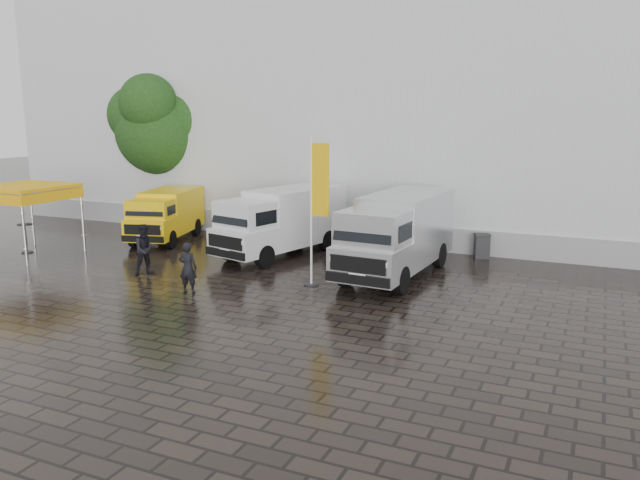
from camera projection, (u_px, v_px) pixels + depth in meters
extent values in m
plane|color=black|center=(282.00, 292.00, 19.81)|extent=(120.00, 120.00, 0.00)
cube|color=silver|center=(460.00, 105.00, 32.09)|extent=(44.00, 16.00, 12.00)
cube|color=gray|center=(413.00, 237.00, 26.00)|extent=(44.00, 0.15, 1.00)
cylinder|color=silver|center=(32.00, 215.00, 26.64)|extent=(0.10, 0.10, 2.65)
cylinder|color=silver|center=(83.00, 219.00, 25.48)|extent=(0.10, 0.10, 2.65)
cylinder|color=silver|center=(24.00, 231.00, 22.93)|extent=(0.10, 0.10, 2.65)
cube|color=#EEA80C|center=(25.00, 187.00, 24.50)|extent=(3.06, 3.06, 0.12)
cylinder|color=black|center=(311.00, 284.00, 20.68)|extent=(0.50, 0.50, 0.04)
cylinder|color=white|center=(311.00, 212.00, 20.19)|extent=(0.07, 0.07, 4.86)
cube|color=#E3AA0B|center=(320.00, 180.00, 19.85)|extent=(0.60, 0.03, 2.33)
cylinder|color=black|center=(162.00, 186.00, 31.54)|extent=(0.55, 0.55, 3.91)
sphere|color=#173511|center=(159.00, 131.00, 30.99)|extent=(4.30, 4.30, 4.30)
sphere|color=#173511|center=(159.00, 96.00, 31.69)|extent=(2.54, 2.54, 2.54)
cylinder|color=black|center=(26.00, 238.00, 25.33)|extent=(0.60, 0.60, 1.19)
cube|color=black|center=(482.00, 246.00, 24.45)|extent=(0.74, 0.74, 0.97)
imported|color=black|center=(188.00, 268.00, 19.57)|extent=(0.66, 0.50, 1.64)
imported|color=black|center=(146.00, 249.00, 21.88)|extent=(1.05, 1.10, 1.79)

